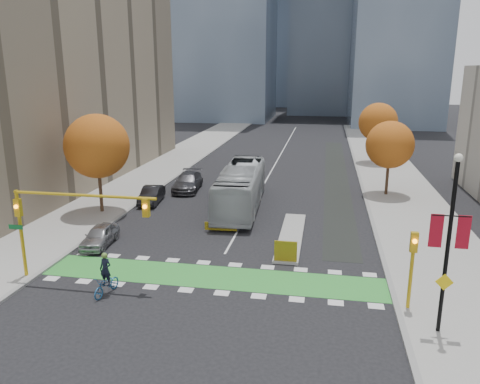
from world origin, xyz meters
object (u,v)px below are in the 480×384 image
at_px(traffic_signal_west, 61,213).
at_px(parked_car_a, 100,236).
at_px(traffic_signal_east, 412,259).
at_px(parked_car_b, 151,195).
at_px(tree_east_near, 390,145).
at_px(parked_car_c, 188,182).
at_px(tree_west, 97,146).
at_px(banner_lamppost, 449,238).
at_px(bus, 241,187).
at_px(tree_east_far, 378,122).
at_px(hazard_board, 286,251).
at_px(cyclist, 106,281).

relative_size(traffic_signal_west, parked_car_a, 2.10).
xyz_separation_m(traffic_signal_east, parked_car_b, (-19.50, 16.11, -2.00)).
distance_m(tree_east_near, parked_car_c, 19.58).
distance_m(tree_west, banner_lamppost, 27.63).
relative_size(tree_east_near, parked_car_b, 1.58).
bearing_deg(banner_lamppost, bus, 124.50).
relative_size(tree_east_far, bus, 0.58).
distance_m(traffic_signal_west, parked_car_c, 21.37).
xyz_separation_m(hazard_board, bus, (-4.82, 11.23, 1.05)).
bearing_deg(parked_car_c, tree_west, -125.06).
height_order(tree_east_far, parked_car_a, tree_east_far).
distance_m(banner_lamppost, parked_car_c, 29.91).
relative_size(banner_lamppost, bus, 0.62).
distance_m(tree_west, parked_car_b, 6.77).
relative_size(parked_car_b, parked_car_c, 0.77).
relative_size(cyclist, bus, 0.18).
xyz_separation_m(banner_lamppost, cyclist, (-16.48, 0.88, -3.82)).
height_order(hazard_board, bus, bus).
distance_m(tree_west, traffic_signal_west, 13.25).
relative_size(hazard_board, cyclist, 0.59).
xyz_separation_m(traffic_signal_west, bus, (7.11, 15.94, -2.19)).
bearing_deg(hazard_board, tree_west, 154.01).
distance_m(tree_east_near, parked_car_b, 22.34).
bearing_deg(parked_car_c, cyclist, -89.98).
distance_m(hazard_board, tree_east_far, 35.13).
height_order(banner_lamppost, parked_car_c, banner_lamppost).
bearing_deg(tree_west, traffic_signal_west, -71.98).
xyz_separation_m(bus, parked_car_a, (-7.85, -10.43, -1.16)).
bearing_deg(tree_west, parked_car_a, -64.58).
relative_size(tree_east_near, traffic_signal_east, 1.73).
xyz_separation_m(tree_east_near, tree_east_far, (0.50, 16.00, 0.38)).
bearing_deg(tree_west, tree_east_far, 46.70).
bearing_deg(hazard_board, parked_car_b, 138.74).
bearing_deg(bus, parked_car_a, -130.08).
height_order(banner_lamppost, cyclist, banner_lamppost).
distance_m(tree_west, parked_car_c, 10.98).
xyz_separation_m(hazard_board, tree_west, (-16.00, 7.80, 4.82)).
bearing_deg(parked_car_c, tree_east_near, -1.29).
relative_size(traffic_signal_west, parked_car_c, 1.47).
height_order(traffic_signal_west, banner_lamppost, banner_lamppost).
bearing_deg(cyclist, traffic_signal_east, 14.59).
distance_m(tree_east_far, traffic_signal_east, 38.64).
bearing_deg(banner_lamppost, parked_car_a, 159.60).
xyz_separation_m(hazard_board, traffic_signal_east, (6.50, -4.71, 1.93)).
bearing_deg(traffic_signal_east, parked_car_b, 140.44).
bearing_deg(traffic_signal_west, traffic_signal_east, 0.01).
bearing_deg(cyclist, banner_lamppost, 7.41).
xyz_separation_m(hazard_board, parked_car_b, (-13.00, 11.40, -0.06)).
bearing_deg(hazard_board, tree_east_far, 75.88).
distance_m(hazard_board, parked_car_a, 12.70).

